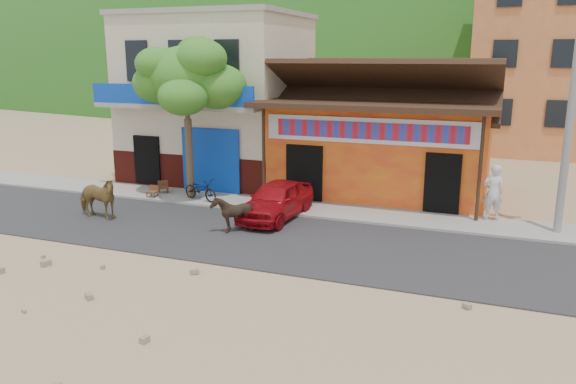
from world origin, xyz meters
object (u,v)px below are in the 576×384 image
Objects in this scene: tree at (188,119)px; cow_dark at (232,214)px; cafe_chair_right at (163,182)px; utility_pole at (572,101)px; scooter at (201,190)px; cow_tan at (97,198)px; red_car at (276,200)px; cafe_chair_left at (152,187)px; pedestrian at (493,192)px.

cow_dark is (3.33, -3.14, -2.49)m from tree.
utility_pole is at bearing -36.87° from cafe_chair_right.
utility_pole is 12.72m from scooter.
cow_tan is 6.06m from red_car.
utility_pole is 14.66m from cafe_chair_left.
tree reaches higher than cow_dark.
utility_pole is at bearing -0.96° from cafe_chair_left.
utility_pole is 9.84× the size of cafe_chair_left.
pedestrian is at bearing -67.26° from scooter.
utility_pole reaches higher than cafe_chair_left.
cow_tan is at bearing -98.36° from cafe_chair_left.
scooter is (-3.43, 0.92, -0.14)m from red_car.
tree reaches higher than red_car.
cow_tan reaches higher than cafe_chair_left.
pedestrian is at bearing 2.66° from cafe_chair_left.
tree reaches higher than pedestrian.
cafe_chair_left is at bearing 112.10° from scooter.
cow_dark is 1.46× the size of cafe_chair_left.
cow_dark is 3.95m from scooter.
cafe_chair_left is at bearing 176.33° from red_car.
scooter is at bearing 168.76° from red_car.
utility_pole reaches higher than red_car.
tree reaches higher than cafe_chair_right.
cafe_chair_right is at bearing -121.69° from cow_dark.
cafe_chair_right is (-14.20, 0.06, -3.57)m from utility_pole.
cafe_chair_right is (-5.43, 1.47, -0.13)m from red_car.
utility_pole reaches higher than cow_tan.
cafe_chair_left is (-14.20, -0.70, -3.59)m from utility_pole.
cow_tan is at bearing -130.28° from cafe_chair_right.
red_car is 4.38× the size of cafe_chair_right.
tree is 2.99m from cafe_chair_left.
tree is 5.21m from cow_dark.
pedestrian is at bearing 20.97° from red_car.
cow_tan is 2.89m from cafe_chair_left.
cow_tan is 1.41× the size of cow_dark.
pedestrian reaches higher than red_car.
cow_tan is at bearing -83.28° from cow_dark.
cow_dark is at bearing 8.85° from pedestrian.
pedestrian is 12.34m from cafe_chair_left.
cow_tan is at bearing -115.77° from tree.
scooter is 2.07m from cafe_chair_right.
red_car is 4.60× the size of cafe_chair_left.
scooter is 2.01m from cafe_chair_left.
pedestrian is 12.28m from cafe_chair_right.
red_car is at bearing -170.82° from utility_pole.
cafe_chair_left is at bearing -160.35° from tree.
cafe_chair_right is (-1.40, 0.26, -2.57)m from tree.
tree reaches higher than cafe_chair_left.
red_car is at bearing -51.85° from cafe_chair_right.
scooter is at bearing -35.36° from cow_tan.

